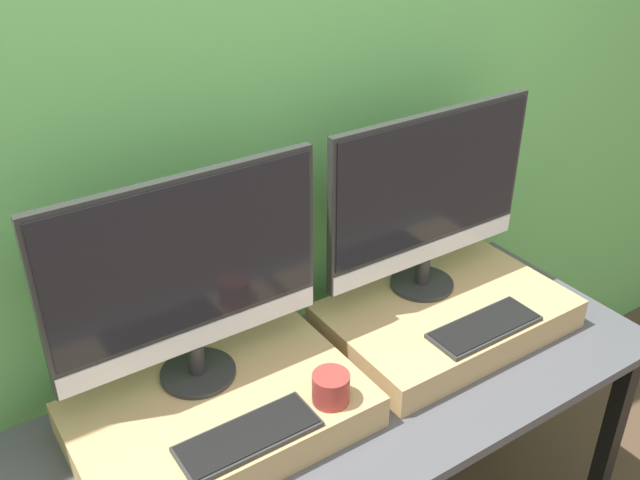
{
  "coord_description": "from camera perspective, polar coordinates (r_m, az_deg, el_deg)",
  "views": [
    {
      "loc": [
        -0.87,
        -0.8,
        2.05
      ],
      "look_at": [
        0.0,
        0.52,
        1.15
      ],
      "focal_mm": 40.0,
      "sensor_mm": 36.0,
      "label": 1
    }
  ],
  "objects": [
    {
      "name": "wall_back",
      "position": [
        1.94,
        -4.06,
        6.99
      ],
      "size": [
        8.0,
        0.04,
        2.6
      ],
      "color": "#66B75B",
      "rests_on": "ground_plane"
    },
    {
      "name": "workbench",
      "position": [
        1.97,
        2.84,
        -13.41
      ],
      "size": [
        1.71,
        0.69,
        0.78
      ],
      "color": "#47474C",
      "rests_on": "ground_plane"
    },
    {
      "name": "wooden_riser_left",
      "position": [
        1.79,
        -7.98,
        -13.7
      ],
      "size": [
        0.69,
        0.44,
        0.09
      ],
      "color": "tan",
      "rests_on": "workbench"
    },
    {
      "name": "monitor_left",
      "position": [
        1.66,
        -10.54,
        -2.69
      ],
      "size": [
        0.67,
        0.19,
        0.54
      ],
      "color": "#282828",
      "rests_on": "wooden_riser_left"
    },
    {
      "name": "keyboard_left",
      "position": [
        1.65,
        -5.75,
        -15.35
      ],
      "size": [
        0.33,
        0.12,
        0.01
      ],
      "color": "#2D2D2D",
      "rests_on": "wooden_riser_left"
    },
    {
      "name": "mug",
      "position": [
        1.71,
        0.88,
        -11.75
      ],
      "size": [
        0.09,
        0.09,
        0.08
      ],
      "color": "#9E332D",
      "rests_on": "wooden_riser_left"
    },
    {
      "name": "wooden_riser_right",
      "position": [
        2.11,
        10.07,
        -6.02
      ],
      "size": [
        0.69,
        0.44,
        0.09
      ],
      "color": "tan",
      "rests_on": "workbench"
    },
    {
      "name": "monitor_right",
      "position": [
        2.01,
        8.76,
        3.52
      ],
      "size": [
        0.67,
        0.19,
        0.54
      ],
      "color": "#282828",
      "rests_on": "wooden_riser_right"
    },
    {
      "name": "keyboard_right",
      "position": [
        2.0,
        13.03,
        -6.78
      ],
      "size": [
        0.33,
        0.12,
        0.01
      ],
      "color": "#2D2D2D",
      "rests_on": "wooden_riser_right"
    }
  ]
}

